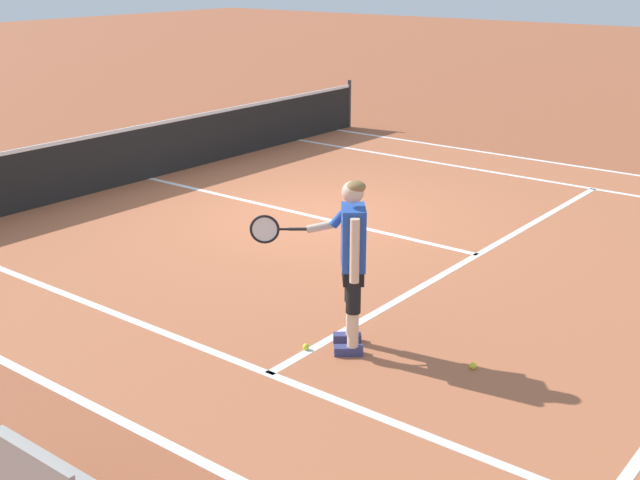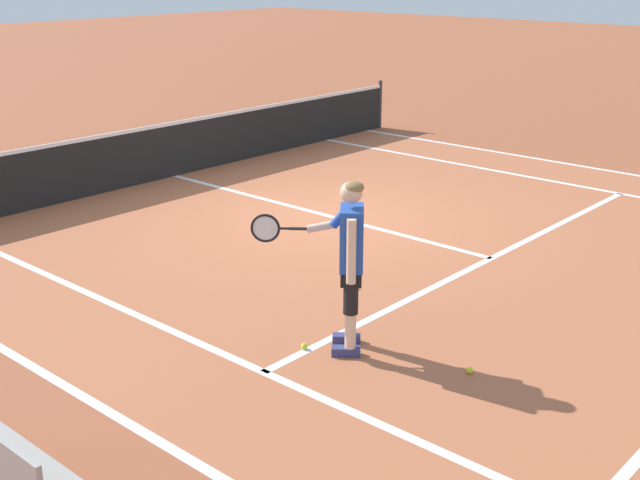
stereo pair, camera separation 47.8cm
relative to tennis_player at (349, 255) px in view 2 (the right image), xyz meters
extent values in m
plane|color=#9E5133|center=(3.22, 3.05, -0.99)|extent=(80.00, 80.00, 0.00)
cube|color=#B2603D|center=(3.22, 1.89, -0.99)|extent=(10.98, 9.96, 0.00)
cube|color=white|center=(3.22, 0.27, -0.99)|extent=(8.23, 0.10, 0.01)
cube|color=white|center=(3.22, 3.47, -0.99)|extent=(0.10, 6.40, 0.01)
cube|color=white|center=(-0.90, 1.89, -0.99)|extent=(0.10, 9.56, 0.01)
cube|color=white|center=(7.33, 1.89, -0.99)|extent=(0.10, 9.56, 0.01)
cube|color=white|center=(-2.27, 1.89, -0.99)|extent=(0.10, 9.56, 0.01)
cube|color=white|center=(8.71, 1.89, -0.99)|extent=(0.10, 9.56, 0.01)
cylinder|color=#333338|center=(9.16, 6.67, -0.45)|extent=(0.08, 0.08, 1.07)
cube|color=black|center=(3.22, 6.67, -0.53)|extent=(11.84, 0.02, 0.91)
cube|color=white|center=(3.22, 6.67, -0.05)|extent=(11.84, 0.03, 0.06)
cube|color=navy|center=(-0.12, -0.08, -0.94)|extent=(0.26, 0.29, 0.09)
cube|color=navy|center=(0.10, 0.09, -0.94)|extent=(0.26, 0.29, 0.09)
cylinder|color=beige|center=(-0.10, -0.11, -0.72)|extent=(0.11, 0.11, 0.36)
cylinder|color=black|center=(-0.10, -0.11, -0.33)|extent=(0.14, 0.14, 0.41)
cylinder|color=beige|center=(0.12, 0.06, -0.72)|extent=(0.11, 0.11, 0.36)
cylinder|color=black|center=(0.12, 0.06, -0.33)|extent=(0.14, 0.14, 0.41)
cube|color=black|center=(0.01, -0.03, -0.17)|extent=(0.39, 0.37, 0.20)
cube|color=#234CAD|center=(0.01, -0.03, 0.17)|extent=(0.43, 0.41, 0.60)
cylinder|color=beige|center=(-0.18, -0.18, 0.12)|extent=(0.09, 0.09, 0.62)
cylinder|color=#234CAD|center=(0.16, 0.21, 0.32)|extent=(0.23, 0.26, 0.29)
cylinder|color=beige|center=(0.06, 0.40, 0.18)|extent=(0.24, 0.28, 0.14)
sphere|color=beige|center=(0.01, -0.02, 0.62)|extent=(0.21, 0.21, 0.21)
ellipsoid|color=olive|center=(0.02, -0.03, 0.67)|extent=(0.28, 0.28, 0.12)
cylinder|color=#232326|center=(-0.06, 0.58, 0.15)|extent=(0.15, 0.18, 0.03)
cylinder|color=black|center=(-0.16, 0.70, 0.15)|extent=(0.08, 0.09, 0.02)
torus|color=black|center=(-0.27, 0.84, 0.15)|extent=(0.21, 0.25, 0.30)
cylinder|color=silver|center=(-0.27, 0.84, 0.15)|extent=(0.16, 0.20, 0.25)
sphere|color=#CCE02D|center=(-0.30, 0.31, -0.96)|extent=(0.07, 0.07, 0.07)
sphere|color=#CCE02D|center=(0.36, -1.18, -0.96)|extent=(0.07, 0.07, 0.07)
sphere|color=#CCE02D|center=(1.25, 0.95, -0.96)|extent=(0.07, 0.07, 0.07)
cube|color=#9E9993|center=(-3.51, -0.02, -0.54)|extent=(0.40, 1.40, 0.05)
camera|label=1|loc=(-5.96, -4.29, 2.66)|focal=46.05mm
camera|label=2|loc=(-5.66, -4.66, 2.66)|focal=46.05mm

